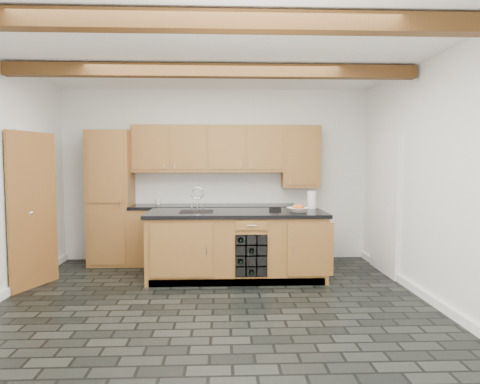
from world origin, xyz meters
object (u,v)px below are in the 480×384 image
object	(u,v)px
kitchen_scale	(275,209)
paper_towel	(312,200)
island	(237,245)
fruit_bowl	(298,210)

from	to	relation	value
kitchen_scale	paper_towel	world-z (taller)	paper_towel
island	fruit_bowl	distance (m)	0.98
island	paper_towel	distance (m)	1.30
kitchen_scale	fruit_bowl	size ratio (longest dim) A/B	0.61
fruit_bowl	paper_towel	size ratio (longest dim) A/B	1.11
island	paper_towel	xyz separation A→B (m)	(1.11, 0.33, 0.59)
island	paper_towel	size ratio (longest dim) A/B	9.76
kitchen_scale	paper_towel	distance (m)	0.63
island	kitchen_scale	distance (m)	0.74
paper_towel	kitchen_scale	bearing A→B (deg)	-156.74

